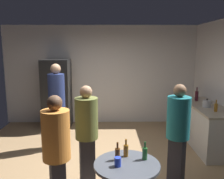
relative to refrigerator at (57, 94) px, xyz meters
name	(u,v)px	position (x,y,z in m)	size (l,w,h in m)	color
ground_plane	(97,169)	(1.15, -2.20, -0.95)	(5.20, 5.20, 0.10)	#9E7C56
wall_back	(101,75)	(1.15, 0.43, 0.45)	(5.32, 0.06, 2.70)	silver
refrigerator	(57,94)	(0.00, 0.00, 0.00)	(0.70, 0.68, 1.80)	black
kitchen_counter	(205,126)	(3.43, -1.32, -0.45)	(0.64, 1.81, 0.90)	beige
kettle	(207,104)	(3.38, -1.45, 0.07)	(0.24, 0.17, 0.18)	#B2B2B7
wine_bottle_on_counter	(197,96)	(3.38, -0.86, 0.12)	(0.08, 0.08, 0.31)	#3F141E
beer_bottle_on_counter	(216,107)	(3.41, -1.80, 0.08)	(0.06, 0.06, 0.23)	#8C5919
foreground_table	(127,172)	(1.59, -3.55, -0.27)	(0.80, 0.80, 0.73)	#4C515B
beer_bottle_amber	(126,150)	(1.59, -3.35, -0.08)	(0.06, 0.06, 0.23)	#8C5919
beer_bottle_brown	(117,154)	(1.48, -3.45, -0.08)	(0.06, 0.06, 0.23)	#593314
beer_bottle_green	(145,153)	(1.82, -3.44, -0.08)	(0.06, 0.06, 0.23)	#26662D
plastic_cup_blue	(118,162)	(1.48, -3.61, -0.11)	(0.08, 0.08, 0.11)	blue
person_in_navy_shirt	(57,99)	(0.29, -1.36, 0.15)	(0.45, 0.45, 1.79)	#2D2D38
person_in_olive_shirt	(87,129)	(1.04, -2.81, 0.01)	(0.41, 0.41, 1.57)	#2D2D38
person_in_orange_shirt	(56,148)	(0.74, -3.49, 0.01)	(0.44, 0.44, 1.56)	#2D2D38
person_in_teal_shirt	(178,129)	(2.39, -2.85, 0.03)	(0.48, 0.48, 1.59)	#2D2D38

